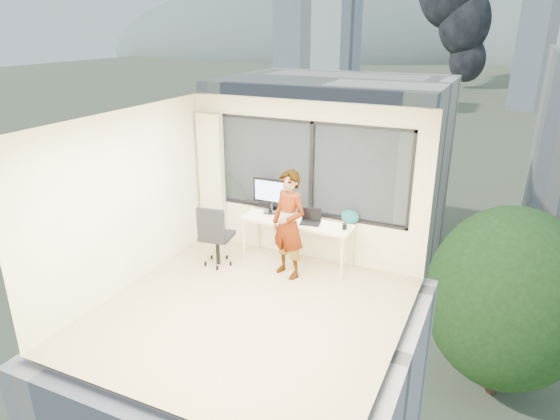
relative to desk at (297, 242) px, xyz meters
The scene contains 24 objects.
floor 1.70m from the desk, 90.00° to the right, with size 4.00×4.00×0.01m, color tan.
ceiling 2.78m from the desk, 90.00° to the right, with size 4.00×4.00×0.01m, color white.
wall_front 3.78m from the desk, 90.00° to the right, with size 4.00×0.01×2.60m, color #FAF1C1.
wall_left 2.76m from the desk, 140.31° to the right, with size 0.01×4.00×2.60m, color #FAF1C1.
wall_right 2.76m from the desk, 39.69° to the right, with size 0.01×4.00×2.60m, color #FAF1C1.
window_wall 1.20m from the desk, 81.63° to the left, with size 3.30×0.16×1.55m, color black, non-canonical shape.
curtain 1.90m from the desk, behind, with size 0.45×0.14×2.30m, color beige.
desk is the anchor object (origin of this frame).
chair 1.30m from the desk, 152.97° to the right, with size 0.54×0.54×1.06m, color black, non-canonical shape.
person 0.65m from the desk, 84.22° to the right, with size 0.62×0.41×1.69m, color #2D2D33.
monitor 0.87m from the desk, 166.29° to the left, with size 0.59×0.13×0.59m, color black, non-canonical shape.
game_console 0.52m from the desk, 147.06° to the left, with size 0.29×0.25×0.07m, color white.
laptop 0.53m from the desk, ahead, with size 0.31×0.33×0.20m, color black, non-canonical shape.
cellphone 0.52m from the desk, 18.85° to the right, with size 0.10×0.05×0.01m, color black.
pen_cup 0.91m from the desk, ahead, with size 0.07×0.07×0.09m, color black.
handbag 0.96m from the desk, 15.79° to the left, with size 0.29×0.15×0.22m, color #0B4045.
exterior_ground 119.21m from the desk, 90.00° to the left, with size 400.00×400.00×0.04m, color #515B3D.
near_bldg_a 30.64m from the desk, 107.62° to the left, with size 16.00×12.00×14.00m, color beige.
far_tower_a 99.69m from the desk, 110.55° to the left, with size 14.00×14.00×28.00m, color silver.
far_tower_b 118.61m from the desk, 86.13° to the left, with size 13.00×13.00×30.00m, color silver.
far_tower_d 160.05m from the desk, 112.02° to the left, with size 16.00×14.00×22.00m, color silver.
hill_a 340.51m from the desk, 110.65° to the left, with size 288.00×216.00×90.00m, color slate.
tree_a 27.88m from the desk, 128.19° to the left, with size 7.00×7.00×8.00m, color #224617, non-canonical shape.
tree_b 19.51m from the desk, 76.24° to the left, with size 7.60×7.60×9.00m, color #224617, non-canonical shape.
Camera 1 is at (2.85, -5.15, 3.70)m, focal length 31.91 mm.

